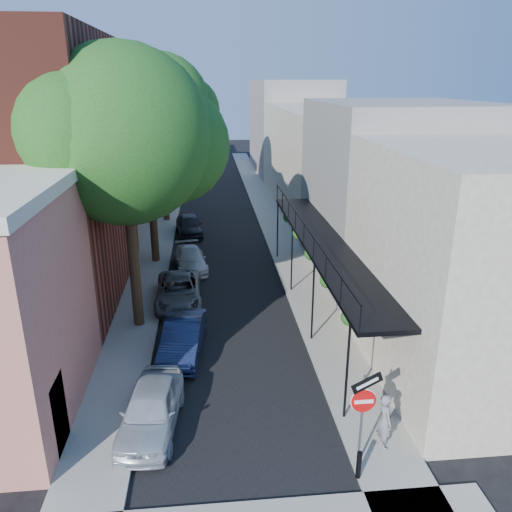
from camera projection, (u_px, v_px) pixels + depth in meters
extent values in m
plane|color=black|center=(246.00, 505.00, 12.43)|extent=(160.00, 160.00, 0.00)
cube|color=black|center=(217.00, 210.00, 40.57)|extent=(6.00, 64.00, 0.01)
cube|color=gray|center=(167.00, 210.00, 40.18)|extent=(2.00, 64.00, 0.12)
cube|color=gray|center=(265.00, 208.00, 40.93)|extent=(2.00, 64.00, 0.12)
cube|color=beige|center=(58.00, 414.00, 13.91)|extent=(0.10, 1.20, 2.20)
cube|color=maroon|center=(1.00, 173.00, 22.63)|extent=(10.00, 12.00, 12.00)
cube|color=gray|center=(109.00, 127.00, 22.43)|extent=(0.06, 7.00, 4.00)
cube|color=gray|center=(86.00, 164.00, 34.48)|extent=(8.00, 12.00, 9.00)
cube|color=beige|center=(118.00, 135.00, 47.45)|extent=(8.00, 16.00, 10.00)
cube|color=#CF766A|center=(137.00, 132.00, 60.91)|extent=(8.00, 12.00, 8.00)
cube|color=beige|center=(494.00, 265.00, 17.10)|extent=(8.00, 9.00, 8.00)
cube|color=gray|center=(395.00, 192.00, 25.84)|extent=(8.00, 10.00, 9.00)
cube|color=beige|center=(327.00, 159.00, 40.08)|extent=(8.00, 20.00, 8.00)
cube|color=gray|center=(291.00, 126.00, 56.63)|extent=(8.00, 16.00, 10.00)
cube|color=black|center=(326.00, 243.00, 21.04)|extent=(2.00, 16.00, 0.15)
cube|color=black|center=(304.00, 224.00, 20.65)|extent=(0.05, 16.00, 0.05)
cylinder|color=black|center=(347.00, 369.00, 14.95)|extent=(0.08, 0.08, 3.40)
cylinder|color=black|center=(278.00, 229.00, 29.02)|extent=(0.08, 0.08, 3.40)
sphere|color=#1C4914|center=(350.00, 317.00, 15.50)|extent=(0.60, 0.60, 0.60)
sphere|color=#1C4914|center=(311.00, 254.00, 21.13)|extent=(0.60, 0.60, 0.60)
sphere|color=#1C4914|center=(289.00, 217.00, 26.76)|extent=(0.60, 0.60, 0.60)
cylinder|color=#595B60|center=(361.00, 423.00, 13.18)|extent=(0.07, 0.07, 2.90)
cylinder|color=red|center=(364.00, 401.00, 12.91)|extent=(0.66, 0.04, 0.66)
cube|color=white|center=(364.00, 402.00, 12.88)|extent=(0.50, 0.02, 0.10)
cylinder|color=white|center=(363.00, 401.00, 12.93)|extent=(0.70, 0.02, 0.70)
cube|color=black|center=(367.00, 383.00, 12.72)|extent=(0.89, 0.15, 0.58)
cube|color=white|center=(368.00, 384.00, 12.69)|extent=(0.60, 0.10, 0.31)
cylinder|color=black|center=(359.00, 465.00, 13.01)|extent=(0.14, 0.14, 0.80)
cylinder|color=#312113|center=(133.00, 249.00, 20.29)|extent=(0.44, 0.44, 7.00)
sphere|color=#1C4914|center=(123.00, 136.00, 18.78)|extent=(6.80, 6.80, 6.80)
sphere|color=#1C4914|center=(171.00, 145.00, 20.07)|extent=(4.76, 4.76, 4.76)
cylinder|color=#312113|center=(152.00, 209.00, 27.91)|extent=(0.44, 0.44, 6.30)
sphere|color=#1C4914|center=(147.00, 135.00, 26.56)|extent=(6.00, 6.00, 6.00)
sphere|color=#1C4914|center=(177.00, 143.00, 27.71)|extent=(4.20, 4.20, 4.20)
cylinder|color=#312113|center=(164.00, 172.00, 36.18)|extent=(0.44, 0.44, 7.35)
sphere|color=#1C4914|center=(160.00, 104.00, 34.60)|extent=(7.00, 7.00, 7.00)
sphere|color=#1C4914|center=(186.00, 111.00, 35.92)|extent=(4.90, 4.90, 4.90)
imported|color=#ACB5BE|center=(151.00, 409.00, 14.96)|extent=(2.01, 4.17, 1.37)
imported|color=#131C3B|center=(183.00, 338.00, 19.11)|extent=(1.84, 4.18, 1.33)
imported|color=slate|center=(179.00, 291.00, 23.40)|extent=(2.22, 4.60, 1.26)
imported|color=silver|center=(191.00, 259.00, 27.73)|extent=(2.14, 4.15, 1.15)
imported|color=black|center=(189.00, 225.00, 33.82)|extent=(2.09, 4.21, 1.38)
imported|color=slate|center=(385.00, 421.00, 13.98)|extent=(0.46, 0.65, 1.69)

